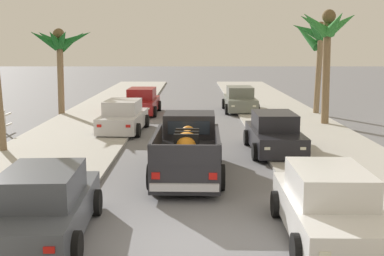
{
  "coord_description": "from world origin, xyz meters",
  "views": [
    {
      "loc": [
        0.05,
        -9.44,
        4.14
      ],
      "look_at": [
        -0.03,
        7.1,
        1.2
      ],
      "focal_mm": 44.36,
      "sensor_mm": 36.0,
      "label": 1
    }
  ],
  "objects_px": {
    "car_left_mid": "(242,100)",
    "car_left_far": "(277,134)",
    "car_left_near": "(126,117)",
    "palm_tree_right_fore": "(321,38)",
    "car_right_near": "(46,206)",
    "car_right_mid": "(331,207)",
    "car_right_far": "(144,102)",
    "pickup_truck": "(190,150)",
    "palm_tree_left_fore": "(329,33)",
    "palm_tree_right_mid": "(63,44)"
  },
  "relations": [
    {
      "from": "car_right_near",
      "to": "car_left_mid",
      "type": "distance_m",
      "value": 20.49
    },
    {
      "from": "car_right_far",
      "to": "pickup_truck",
      "type": "bearing_deg",
      "value": -77.98
    },
    {
      "from": "car_right_near",
      "to": "car_left_far",
      "type": "height_order",
      "value": "same"
    },
    {
      "from": "car_right_near",
      "to": "car_left_mid",
      "type": "xyz_separation_m",
      "value": [
        6.16,
        19.55,
        0.0
      ]
    },
    {
      "from": "car_left_far",
      "to": "palm_tree_right_mid",
      "type": "relative_size",
      "value": 0.84
    },
    {
      "from": "car_left_mid",
      "to": "palm_tree_right_fore",
      "type": "bearing_deg",
      "value": -19.23
    },
    {
      "from": "pickup_truck",
      "to": "car_right_near",
      "type": "relative_size",
      "value": 1.22
    },
    {
      "from": "car_left_mid",
      "to": "car_right_mid",
      "type": "xyz_separation_m",
      "value": [
        -0.05,
        -19.58,
        0.0
      ]
    },
    {
      "from": "car_right_near",
      "to": "palm_tree_right_fore",
      "type": "bearing_deg",
      "value": 59.87
    },
    {
      "from": "car_left_mid",
      "to": "palm_tree_right_fore",
      "type": "height_order",
      "value": "palm_tree_right_fore"
    },
    {
      "from": "car_left_far",
      "to": "palm_tree_left_fore",
      "type": "height_order",
      "value": "palm_tree_left_fore"
    },
    {
      "from": "car_left_mid",
      "to": "palm_tree_right_fore",
      "type": "xyz_separation_m",
      "value": [
        4.31,
        -1.5,
        3.79
      ]
    },
    {
      "from": "palm_tree_right_fore",
      "to": "car_right_far",
      "type": "bearing_deg",
      "value": 177.34
    },
    {
      "from": "car_right_near",
      "to": "car_right_mid",
      "type": "relative_size",
      "value": 1.01
    },
    {
      "from": "car_left_mid",
      "to": "car_left_far",
      "type": "height_order",
      "value": "same"
    },
    {
      "from": "pickup_truck",
      "to": "palm_tree_left_fore",
      "type": "relative_size",
      "value": 0.9
    },
    {
      "from": "pickup_truck",
      "to": "car_right_mid",
      "type": "distance_m",
      "value": 5.87
    },
    {
      "from": "car_right_near",
      "to": "car_right_mid",
      "type": "distance_m",
      "value": 6.11
    },
    {
      "from": "car_right_near",
      "to": "car_right_mid",
      "type": "bearing_deg",
      "value": -0.35
    },
    {
      "from": "car_left_far",
      "to": "car_left_mid",
      "type": "bearing_deg",
      "value": 91.06
    },
    {
      "from": "car_left_far",
      "to": "car_right_far",
      "type": "xyz_separation_m",
      "value": [
        -6.19,
        10.24,
        0.0
      ]
    },
    {
      "from": "car_right_near",
      "to": "palm_tree_left_fore",
      "type": "height_order",
      "value": "palm_tree_left_fore"
    },
    {
      "from": "car_left_near",
      "to": "palm_tree_right_fore",
      "type": "bearing_deg",
      "value": 27.55
    },
    {
      "from": "car_right_mid",
      "to": "palm_tree_left_fore",
      "type": "bearing_deg",
      "value": 75.19
    },
    {
      "from": "car_right_near",
      "to": "car_left_far",
      "type": "bearing_deg",
      "value": 52.44
    },
    {
      "from": "car_left_mid",
      "to": "car_left_far",
      "type": "bearing_deg",
      "value": -88.94
    },
    {
      "from": "car_left_mid",
      "to": "car_right_mid",
      "type": "height_order",
      "value": "same"
    },
    {
      "from": "palm_tree_right_fore",
      "to": "palm_tree_right_mid",
      "type": "relative_size",
      "value": 1.08
    },
    {
      "from": "palm_tree_left_fore",
      "to": "palm_tree_right_fore",
      "type": "relative_size",
      "value": 1.07
    },
    {
      "from": "car_left_near",
      "to": "car_left_mid",
      "type": "bearing_deg",
      "value": 48.3
    },
    {
      "from": "car_left_mid",
      "to": "palm_tree_right_mid",
      "type": "xyz_separation_m",
      "value": [
        -10.58,
        -1.44,
        3.45
      ]
    },
    {
      "from": "car_right_mid",
      "to": "car_left_far",
      "type": "xyz_separation_m",
      "value": [
        0.26,
        8.32,
        0.0
      ]
    },
    {
      "from": "car_left_mid",
      "to": "pickup_truck",
      "type": "bearing_deg",
      "value": -102.02
    },
    {
      "from": "car_right_far",
      "to": "palm_tree_left_fore",
      "type": "bearing_deg",
      "value": -21.86
    },
    {
      "from": "car_left_far",
      "to": "car_right_far",
      "type": "bearing_deg",
      "value": 121.16
    },
    {
      "from": "palm_tree_left_fore",
      "to": "palm_tree_right_fore",
      "type": "bearing_deg",
      "value": 81.82
    },
    {
      "from": "car_left_mid",
      "to": "car_right_near",
      "type": "bearing_deg",
      "value": -107.49
    },
    {
      "from": "palm_tree_right_fore",
      "to": "palm_tree_right_mid",
      "type": "xyz_separation_m",
      "value": [
        -14.89,
        0.07,
        -0.34
      ]
    },
    {
      "from": "car_right_near",
      "to": "car_right_far",
      "type": "relative_size",
      "value": 1.0
    },
    {
      "from": "car_left_near",
      "to": "palm_tree_right_fore",
      "type": "xyz_separation_m",
      "value": [
        10.56,
        5.51,
        3.79
      ]
    },
    {
      "from": "car_left_far",
      "to": "pickup_truck",
      "type": "bearing_deg",
      "value": -135.08
    },
    {
      "from": "car_left_near",
      "to": "car_right_far",
      "type": "relative_size",
      "value": 1.01
    },
    {
      "from": "car_right_near",
      "to": "palm_tree_left_fore",
      "type": "bearing_deg",
      "value": 55.64
    },
    {
      "from": "palm_tree_right_fore",
      "to": "car_right_near",
      "type": "bearing_deg",
      "value": -120.13
    },
    {
      "from": "car_left_mid",
      "to": "car_left_far",
      "type": "xyz_separation_m",
      "value": [
        0.21,
        -11.27,
        0.0
      ]
    },
    {
      "from": "car_left_near",
      "to": "car_right_near",
      "type": "relative_size",
      "value": 1.0
    },
    {
      "from": "pickup_truck",
      "to": "car_right_far",
      "type": "height_order",
      "value": "pickup_truck"
    },
    {
      "from": "car_right_far",
      "to": "car_left_mid",
      "type": "bearing_deg",
      "value": 9.71
    },
    {
      "from": "car_left_mid",
      "to": "car_right_far",
      "type": "relative_size",
      "value": 0.99
    },
    {
      "from": "car_left_near",
      "to": "car_right_near",
      "type": "height_order",
      "value": "same"
    }
  ]
}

